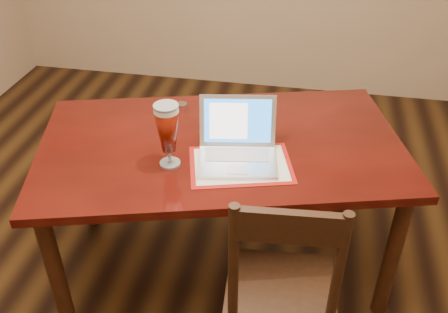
# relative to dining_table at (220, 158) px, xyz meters

# --- Properties ---
(ground) EXTENTS (5.00, 5.00, 0.00)m
(ground) POSITION_rel_dining_table_xyz_m (-0.17, -0.16, -0.74)
(ground) COLOR black
(ground) RESTS_ON ground
(dining_table) EXTENTS (1.99, 1.44, 1.15)m
(dining_table) POSITION_rel_dining_table_xyz_m (0.00, 0.00, 0.00)
(dining_table) COLOR #450D09
(dining_table) RESTS_ON ground
(dining_chair) EXTENTS (0.50, 0.48, 1.10)m
(dining_chair) POSITION_rel_dining_table_xyz_m (0.38, -0.61, -0.23)
(dining_chair) COLOR black
(dining_chair) RESTS_ON ground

